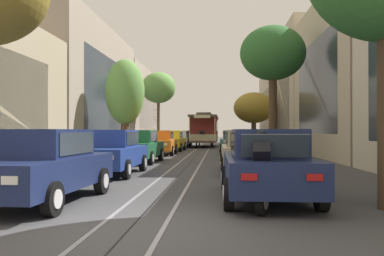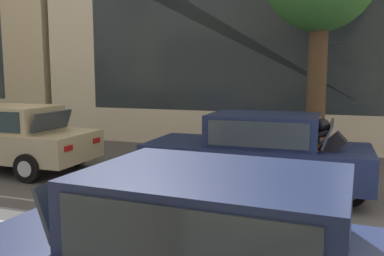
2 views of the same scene
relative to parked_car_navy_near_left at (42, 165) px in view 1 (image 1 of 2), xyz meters
The scene contains 25 objects.
ground_plane 19.50m from the parked_car_navy_near_left, 82.91° to the left, with size 160.00×160.00×0.00m, color #424244.
trolley_track_rails 22.83m from the parked_car_navy_near_left, 83.95° to the left, with size 1.14×61.57×0.01m.
building_facade_left 27.32m from the parked_car_navy_near_left, 105.69° to the left, with size 5.90×53.27×9.61m.
building_facade_right 26.30m from the parked_car_navy_near_left, 62.63° to the left, with size 5.55×53.27×10.62m.
parked_car_navy_near_left is the anchor object (origin of this frame).
parked_car_blue_second_left 5.63m from the parked_car_navy_near_left, 90.07° to the left, with size 2.04×4.38×1.58m.
parked_car_green_mid_left 11.06m from the parked_car_navy_near_left, 90.58° to the left, with size 2.08×4.40×1.58m.
parked_car_orange_fourth_left 17.57m from the parked_car_navy_near_left, 89.98° to the left, with size 2.07×4.39×1.58m.
parked_car_yellow_fifth_left 23.10m from the parked_car_navy_near_left, 89.76° to the left, with size 2.09×4.40×1.58m.
parked_car_white_sixth_left 29.02m from the parked_car_navy_near_left, 89.79° to the left, with size 2.04×4.38×1.58m.
parked_car_black_far_left 34.41m from the parked_car_navy_near_left, 90.06° to the left, with size 2.13×4.42×1.58m.
parked_car_navy_near_right 4.91m from the parked_car_navy_near_left, ahead, with size 2.03×4.37×1.58m.
parked_car_beige_second_right 8.34m from the parked_car_navy_near_left, 54.54° to the left, with size 2.02×4.37×1.58m.
parked_car_grey_mid_right 14.41m from the parked_car_navy_near_left, 69.73° to the left, with size 2.07×4.39×1.58m.
parked_car_teal_fourth_right 19.96m from the parked_car_navy_near_left, 75.85° to the left, with size 2.14×4.42×1.58m.
street_tree_kerb_left_second 17.67m from the parked_car_navy_near_left, 97.38° to the left, with size 2.52×2.41×6.18m.
street_tree_kerb_left_mid 32.80m from the parked_car_navy_near_left, 94.13° to the left, with size 3.50×3.27×7.51m.
street_tree_kerb_right_second 17.72m from the parked_car_navy_near_left, 65.78° to the left, with size 3.82×3.33×7.71m.
street_tree_kerb_right_mid 32.62m from the parked_car_navy_near_left, 77.17° to the left, with size 3.95×4.27×5.33m.
cable_car_trolley 31.99m from the parked_car_navy_near_left, 85.69° to the left, with size 2.71×9.16×3.28m.
motorcycle_with_rider 4.66m from the parked_car_navy_near_left, ahead, with size 0.54×1.94×1.57m.
pedestrian_on_left_pavement 13.39m from the parked_car_navy_near_left, 107.86° to the left, with size 0.55×0.36×1.55m.
pedestrian_on_right_pavement 26.23m from the parked_car_navy_near_left, 96.21° to the left, with size 0.55×0.31×1.73m.
pedestrian_crossing_far 20.44m from the parked_car_navy_near_left, 97.65° to the left, with size 0.55×0.26×1.56m.
fire_hydrant 3.04m from the parked_car_navy_near_left, 117.61° to the left, with size 0.40×0.22×0.84m.
Camera 1 is at (1.41, -6.45, 1.54)m, focal length 38.05 mm.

